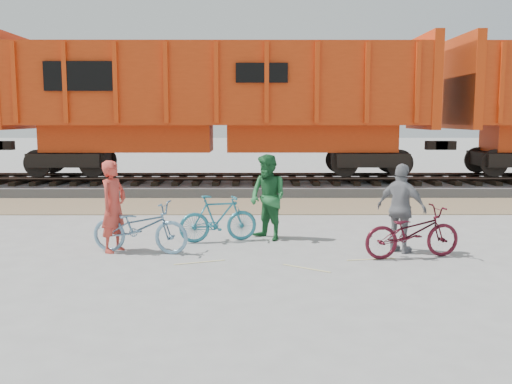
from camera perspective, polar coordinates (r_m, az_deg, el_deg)
ground at (r=10.65m, az=0.15°, el=-5.98°), size 120.00×120.00×0.00m
gravel_strip at (r=16.05m, az=0.02°, el=-1.38°), size 120.00×3.00×0.02m
ballast_bed at (r=19.50m, az=-0.02°, el=0.60°), size 120.00×4.00×0.30m
track at (r=19.46m, az=-0.02°, el=1.55°), size 120.00×2.60×0.24m
hopper_car_center at (r=19.40m, az=-3.68°, el=9.00°), size 14.00×3.13×4.65m
bicycle_blue at (r=10.70m, az=-11.52°, el=-3.45°), size 1.91×0.96×0.96m
bicycle_teal at (r=11.44m, az=-3.80°, el=-2.65°), size 1.64×0.83×0.95m
bicycle_maroon at (r=10.48m, az=15.35°, el=-3.88°), size 1.85×0.94×0.93m
person_solo at (r=10.84m, az=-14.06°, el=-1.40°), size 0.61×0.73×1.70m
person_man at (r=11.55m, az=1.20°, el=-0.53°), size 1.05×1.07×1.74m
person_woman at (r=10.77m, az=14.34°, el=-1.61°), size 0.99×0.94×1.64m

